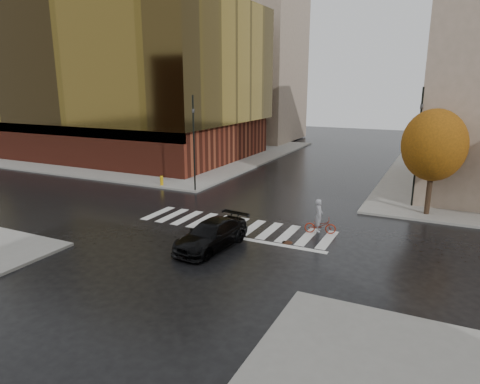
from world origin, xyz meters
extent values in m
plane|color=black|center=(0.00, 0.00, 0.00)|extent=(120.00, 120.00, 0.00)
cube|color=gray|center=(-21.00, 21.00, 0.07)|extent=(30.00, 30.00, 0.15)
cube|color=silver|center=(0.00, 0.50, 0.01)|extent=(12.00, 3.00, 0.01)
cube|color=maroon|center=(-22.00, 18.00, 2.15)|extent=(26.00, 18.00, 4.00)
cube|color=beige|center=(-22.00, 9.20, 3.65)|extent=(26.00, 0.40, 1.00)
cube|color=olive|center=(-22.00, 18.00, 10.15)|extent=(27.00, 19.00, 12.00)
cube|color=gray|center=(-16.00, 37.00, 10.15)|extent=(14.00, 12.00, 20.00)
cylinder|color=black|center=(10.00, 7.40, 1.55)|extent=(0.32, 0.32, 2.80)
ellipsoid|color=#9D550F|center=(10.00, 7.40, 4.47)|extent=(3.80, 3.80, 4.37)
imported|color=black|center=(0.50, -3.15, 0.69)|extent=(2.52, 4.94, 1.37)
imported|color=maroon|center=(4.86, 1.34, 0.45)|extent=(1.81, 1.01, 0.90)
imported|color=gray|center=(4.76, 1.34, 1.03)|extent=(0.59, 0.76, 1.83)
cylinder|color=black|center=(-6.30, 6.30, 3.70)|extent=(0.12, 0.12, 7.10)
imported|color=black|center=(-6.30, 6.30, 6.28)|extent=(0.19, 0.16, 0.89)
cylinder|color=black|center=(9.00, 9.00, 4.01)|extent=(0.12, 0.12, 7.73)
imported|color=black|center=(9.00, 9.00, 6.81)|extent=(0.22, 0.24, 0.97)
cylinder|color=#D09B0C|center=(-9.56, 6.50, 0.47)|extent=(0.26, 0.26, 0.64)
sphere|color=#D09B0C|center=(-9.56, 6.50, 0.79)|extent=(0.28, 0.28, 0.28)
cylinder|color=#432518|center=(3.73, -0.83, 0.01)|extent=(0.72, 0.72, 0.01)
camera|label=1|loc=(10.66, -20.78, 8.09)|focal=32.00mm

